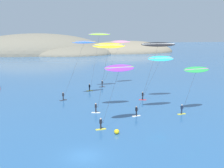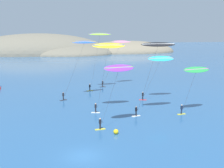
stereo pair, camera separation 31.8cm
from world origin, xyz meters
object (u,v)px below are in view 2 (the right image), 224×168
(kitesurfer_cyan, at_px, (160,61))
(marker_buoy, at_px, (116,132))
(kitesurfer_yellow, at_px, (108,50))
(kitesurfer_blue, at_px, (83,47))
(kitesurfer_pink, at_px, (120,45))
(kitesurfer_green, at_px, (195,73))
(kitesurfer_purple, at_px, (117,73))
(kitesurfer_lime, at_px, (99,39))
(kitesurfer_black, at_px, (157,49))

(kitesurfer_cyan, relative_size, marker_buoy, 12.84)
(kitesurfer_yellow, bearing_deg, kitesurfer_cyan, 29.62)
(marker_buoy, bearing_deg, kitesurfer_blue, 94.81)
(kitesurfer_pink, bearing_deg, kitesurfer_green, -76.29)
(kitesurfer_purple, xyz_separation_m, kitesurfer_lime, (1.87, 26.23, 4.13))
(kitesurfer_pink, bearing_deg, kitesurfer_blue, -133.27)
(kitesurfer_lime, bearing_deg, marker_buoy, -95.34)
(kitesurfer_purple, height_order, kitesurfer_yellow, kitesurfer_yellow)
(kitesurfer_lime, bearing_deg, kitesurfer_yellow, -95.15)
(kitesurfer_green, relative_size, kitesurfer_pink, 0.69)
(kitesurfer_cyan, relative_size, kitesurfer_blue, 0.75)
(kitesurfer_cyan, bearing_deg, marker_buoy, -126.82)
(kitesurfer_pink, distance_m, kitesurfer_lime, 7.88)
(kitesurfer_cyan, xyz_separation_m, kitesurfer_purple, (-12.23, -14.70, 0.19))
(kitesurfer_green, distance_m, kitesurfer_yellow, 15.19)
(kitesurfer_purple, distance_m, kitesurfer_green, 15.15)
(kitesurfer_blue, relative_size, kitesurfer_yellow, 1.00)
(kitesurfer_black, bearing_deg, kitesurfer_lime, 104.85)
(kitesurfer_blue, bearing_deg, kitesurfer_lime, 55.78)
(kitesurfer_purple, height_order, kitesurfer_black, kitesurfer_black)
(kitesurfer_green, relative_size, kitesurfer_black, 0.66)
(kitesurfer_lime, bearing_deg, kitesurfer_green, -60.08)
(kitesurfer_black, bearing_deg, kitesurfer_pink, 89.11)
(kitesurfer_cyan, bearing_deg, kitesurfer_green, -77.74)
(kitesurfer_cyan, bearing_deg, kitesurfer_purple, -129.77)
(kitesurfer_purple, bearing_deg, kitesurfer_green, 16.51)
(kitesurfer_black, height_order, kitesurfer_lime, kitesurfer_lime)
(kitesurfer_blue, bearing_deg, marker_buoy, -85.19)
(kitesurfer_lime, bearing_deg, kitesurfer_purple, -94.08)
(kitesurfer_yellow, height_order, kitesurfer_lime, kitesurfer_lime)
(kitesurfer_green, bearing_deg, kitesurfer_yellow, 165.96)
(kitesurfer_green, xyz_separation_m, kitesurfer_blue, (-17.20, 15.19, 3.66))
(kitesurfer_purple, bearing_deg, kitesurfer_lime, 85.92)
(kitesurfer_lime, xyz_separation_m, marker_buoy, (-2.71, -28.99, -11.83))
(marker_buoy, bearing_deg, kitesurfer_pink, 75.27)
(kitesurfer_yellow, distance_m, kitesurfer_lime, 18.49)
(kitesurfer_black, height_order, kitesurfer_yellow, kitesurfer_black)
(kitesurfer_green, height_order, kitesurfer_blue, kitesurfer_blue)
(kitesurfer_purple, xyz_separation_m, kitesurfer_pink, (8.01, 30.88, 2.43))
(kitesurfer_lime, bearing_deg, kitesurfer_blue, -124.22)
(kitesurfer_blue, xyz_separation_m, kitesurfer_lime, (4.58, 6.74, 1.54))
(kitesurfer_black, relative_size, marker_buoy, 17.37)
(kitesurfer_purple, height_order, kitesurfer_lime, kitesurfer_lime)
(kitesurfer_purple, distance_m, marker_buoy, 8.22)
(kitesurfer_black, xyz_separation_m, kitesurfer_lime, (-5.73, 21.61, 1.16))
(kitesurfer_pink, height_order, marker_buoy, kitesurfer_pink)
(kitesurfer_green, relative_size, marker_buoy, 11.43)
(kitesurfer_blue, distance_m, kitesurfer_black, 18.10)
(kitesurfer_cyan, xyz_separation_m, kitesurfer_yellow, (-12.02, -6.83, 2.89))
(kitesurfer_purple, relative_size, marker_buoy, 13.19)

